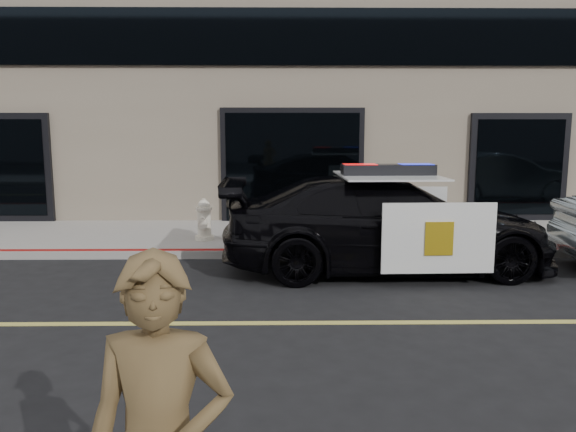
{
  "coord_description": "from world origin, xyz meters",
  "views": [
    {
      "loc": [
        -1.29,
        -6.64,
        2.38
      ],
      "look_at": [
        -1.17,
        2.2,
        1.0
      ],
      "focal_mm": 35.0,
      "sensor_mm": 36.0,
      "label": 1
    }
  ],
  "objects": [
    {
      "name": "ground",
      "position": [
        0.0,
        0.0,
        0.0
      ],
      "size": [
        120.0,
        120.0,
        0.0
      ],
      "primitive_type": "plane",
      "color": "black",
      "rests_on": "ground"
    },
    {
      "name": "sidewalk_n",
      "position": [
        0.0,
        5.25,
        0.07
      ],
      "size": [
        60.0,
        3.5,
        0.15
      ],
      "primitive_type": "cube",
      "color": "gray",
      "rests_on": "ground"
    },
    {
      "name": "building_n",
      "position": [
        0.0,
        10.5,
        6.0
      ],
      "size": [
        60.0,
        7.0,
        12.0
      ],
      "primitive_type": "cube",
      "color": "#756856",
      "rests_on": "ground"
    },
    {
      "name": "police_car",
      "position": [
        0.5,
        2.62,
        0.81
      ],
      "size": [
        2.68,
        5.62,
        1.8
      ],
      "color": "black",
      "rests_on": "ground"
    },
    {
      "name": "fire_hydrant",
      "position": [
        -2.83,
        4.53,
        0.54
      ],
      "size": [
        0.38,
        0.53,
        0.84
      ],
      "color": "silver",
      "rests_on": "sidewalk_n"
    }
  ]
}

